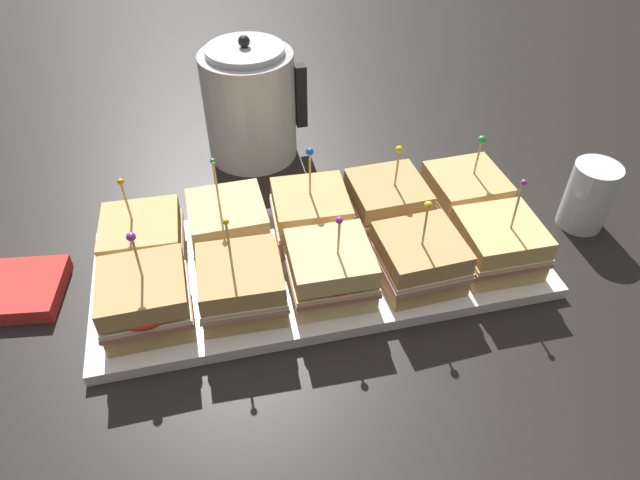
% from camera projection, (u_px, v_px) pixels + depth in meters
% --- Properties ---
extents(ground_plane, '(6.00, 6.00, 0.00)m').
position_uv_depth(ground_plane, '(320.00, 268.00, 0.87)').
color(ground_plane, black).
extents(serving_platter, '(0.66, 0.28, 0.02)m').
position_uv_depth(serving_platter, '(320.00, 264.00, 0.86)').
color(serving_platter, white).
rests_on(serving_platter, ground_plane).
extents(sandwich_front_far_left, '(0.12, 0.12, 0.15)m').
position_uv_depth(sandwich_front_far_left, '(146.00, 299.00, 0.75)').
color(sandwich_front_far_left, tan).
rests_on(sandwich_front_far_left, serving_platter).
extents(sandwich_front_left, '(0.12, 0.12, 0.15)m').
position_uv_depth(sandwich_front_left, '(241.00, 285.00, 0.77)').
color(sandwich_front_left, tan).
rests_on(sandwich_front_left, serving_platter).
extents(sandwich_front_center, '(0.12, 0.12, 0.14)m').
position_uv_depth(sandwich_front_center, '(333.00, 270.00, 0.79)').
color(sandwich_front_center, '#DBB77A').
rests_on(sandwich_front_center, serving_platter).
extents(sandwich_front_right, '(0.12, 0.12, 0.15)m').
position_uv_depth(sandwich_front_right, '(419.00, 259.00, 0.81)').
color(sandwich_front_right, tan).
rests_on(sandwich_front_right, serving_platter).
extents(sandwich_front_far_right, '(0.12, 0.12, 0.15)m').
position_uv_depth(sandwich_front_far_right, '(498.00, 244.00, 0.83)').
color(sandwich_front_far_right, tan).
rests_on(sandwich_front_far_right, serving_platter).
extents(sandwich_back_far_left, '(0.12, 0.12, 0.14)m').
position_uv_depth(sandwich_back_far_left, '(143.00, 241.00, 0.83)').
color(sandwich_back_far_left, tan).
rests_on(sandwich_back_far_left, serving_platter).
extents(sandwich_back_left, '(0.12, 0.12, 0.16)m').
position_uv_depth(sandwich_back_left, '(229.00, 225.00, 0.86)').
color(sandwich_back_left, '#DBB77A').
rests_on(sandwich_back_left, serving_platter).
extents(sandwich_back_center, '(0.12, 0.12, 0.16)m').
position_uv_depth(sandwich_back_center, '(312.00, 215.00, 0.88)').
color(sandwich_back_center, tan).
rests_on(sandwich_back_center, serving_platter).
extents(sandwich_back_right, '(0.12, 0.12, 0.15)m').
position_uv_depth(sandwich_back_right, '(387.00, 203.00, 0.90)').
color(sandwich_back_right, tan).
rests_on(sandwich_back_right, serving_platter).
extents(sandwich_back_far_right, '(0.12, 0.12, 0.14)m').
position_uv_depth(sandwich_back_far_right, '(465.00, 194.00, 0.92)').
color(sandwich_back_far_right, tan).
rests_on(sandwich_back_far_right, serving_platter).
extents(kettle_steel, '(0.19, 0.17, 0.23)m').
position_uv_depth(kettle_steel, '(250.00, 104.00, 1.04)').
color(kettle_steel, '#B7BABF').
rests_on(kettle_steel, ground_plane).
extents(drinking_glass, '(0.07, 0.07, 0.11)m').
position_uv_depth(drinking_glass, '(589.00, 196.00, 0.91)').
color(drinking_glass, silver).
rests_on(drinking_glass, ground_plane).
extents(napkin_stack, '(0.13, 0.13, 0.02)m').
position_uv_depth(napkin_stack, '(22.00, 290.00, 0.82)').
color(napkin_stack, red).
rests_on(napkin_stack, ground_plane).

